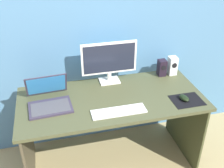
% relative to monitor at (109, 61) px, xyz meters
% --- Properties ---
extents(ground_plane, '(8.00, 8.00, 0.00)m').
position_rel_monitor_xyz_m(ground_plane, '(-0.05, -0.27, -0.94)').
color(ground_plane, tan).
extents(wall_back, '(6.00, 0.04, 2.50)m').
position_rel_monitor_xyz_m(wall_back, '(-0.05, 0.18, 0.31)').
color(wall_back, teal).
rests_on(wall_back, ground_plane).
extents(desk, '(1.52, 0.71, 0.73)m').
position_rel_monitor_xyz_m(desk, '(-0.05, -0.27, -0.35)').
color(desk, '#474A2D').
rests_on(desk, ground_plane).
extents(monitor, '(0.49, 0.14, 0.38)m').
position_rel_monitor_xyz_m(monitor, '(0.00, 0.00, 0.00)').
color(monitor, white).
rests_on(monitor, desk).
extents(speaker_right, '(0.08, 0.09, 0.17)m').
position_rel_monitor_xyz_m(speaker_right, '(0.61, -0.00, -0.12)').
color(speaker_right, white).
rests_on(speaker_right, desk).
extents(speaker_near_monitor, '(0.07, 0.08, 0.15)m').
position_rel_monitor_xyz_m(speaker_near_monitor, '(0.51, -0.00, -0.13)').
color(speaker_near_monitor, black).
rests_on(speaker_near_monitor, desk).
extents(laptop, '(0.35, 0.35, 0.22)m').
position_rel_monitor_xyz_m(laptop, '(-0.55, -0.24, -0.16)').
color(laptop, '#373041').
rests_on(laptop, desk).
extents(keyboard_external, '(0.42, 0.12, 0.01)m').
position_rel_monitor_xyz_m(keyboard_external, '(-0.04, -0.47, -0.20)').
color(keyboard_external, white).
rests_on(keyboard_external, desk).
extents(mousepad, '(0.25, 0.20, 0.00)m').
position_rel_monitor_xyz_m(mousepad, '(0.54, -0.46, -0.21)').
color(mousepad, black).
rests_on(mousepad, desk).
extents(mouse, '(0.08, 0.11, 0.04)m').
position_rel_monitor_xyz_m(mouse, '(0.52, -0.45, -0.19)').
color(mouse, black).
rests_on(mouse, mousepad).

